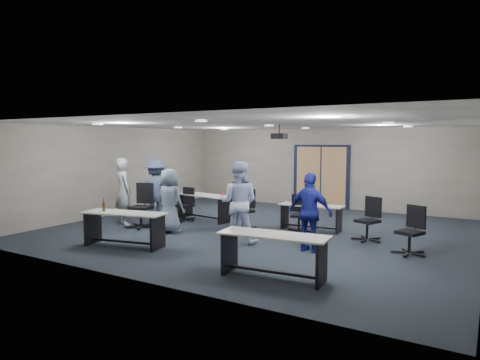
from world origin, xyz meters
The scene contains 24 objects.
floor centered at (0.00, 0.00, 0.00)m, with size 10.00×10.00×0.00m, color black.
back_wall centered at (0.00, 4.50, 1.35)m, with size 10.00×0.04×2.70m, color slate.
front_wall centered at (0.00, -4.50, 1.35)m, with size 10.00×0.04×2.70m, color slate.
left_wall centered at (-5.00, 0.00, 1.35)m, with size 0.04×9.00×2.70m, color slate.
ceiling centered at (0.00, 0.00, 2.70)m, with size 10.00×9.00×0.04m, color white.
double_door centered at (0.00, 4.46, 1.05)m, with size 2.00×0.07×2.20m.
exit_sign centered at (-1.60, 4.44, 2.45)m, with size 0.32×0.07×0.18m.
ceiling_projector centered at (0.30, 0.50, 2.40)m, with size 0.35×0.32×0.37m.
ceiling_can_lights centered at (0.00, 0.25, 2.67)m, with size 6.24×5.74×0.02m, color white, non-canonical shape.
table_front_left centered at (-1.74, -2.95, 0.51)m, with size 1.92×0.98×1.02m.
table_front_right centered at (1.99, -3.25, 0.51)m, with size 1.88×0.78×0.74m.
table_back_left centered at (-2.05, 0.47, 0.51)m, with size 1.90×0.90×0.86m.
table_back_right centered at (1.12, 0.71, 0.45)m, with size 1.65×0.63×0.66m.
chair_back_a centered at (-2.48, 0.09, 0.47)m, with size 0.59×0.59×0.94m, color black, non-canonical shape.
chair_back_b centered at (-0.44, -0.08, 0.52)m, with size 0.65×0.65×1.04m, color black, non-canonical shape.
chair_back_c centered at (0.95, 0.30, 0.47)m, with size 0.59×0.59×0.93m, color black, non-canonical shape.
chair_back_d centered at (2.65, 0.24, 0.50)m, with size 0.63×0.63×1.00m, color black, non-canonical shape.
chair_loose_left centered at (-2.85, -1.29, 0.58)m, with size 0.73×0.73×1.16m, color black, non-canonical shape.
chair_loose_right centered at (3.69, -0.53, 0.49)m, with size 0.62×0.62×0.98m, color black, non-canonical shape.
person_gray centered at (-3.51, -1.24, 0.92)m, with size 0.67×0.44×1.83m, color #939DA0.
person_plaid centered at (-1.80, -1.36, 0.80)m, with size 0.78×0.51×1.60m, color slate.
person_lightblue centered at (0.21, -1.40, 0.92)m, with size 0.89×0.69×1.83m, color #C0D1FF.
person_navy centered at (1.88, -1.32, 0.82)m, with size 0.96×0.40×1.63m, color navy.
person_back centered at (-3.01, -0.50, 0.90)m, with size 1.16×0.67×1.79m, color #415175.
Camera 1 is at (5.06, -9.50, 2.27)m, focal length 32.00 mm.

